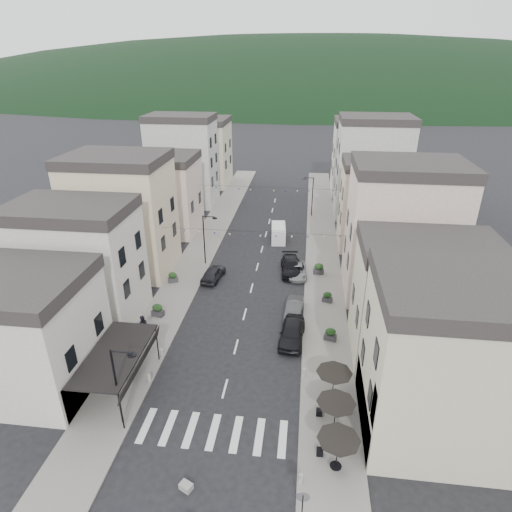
{
  "coord_description": "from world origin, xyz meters",
  "views": [
    {
      "loc": [
        5.19,
        -17.69,
        22.11
      ],
      "look_at": [
        0.4,
        21.53,
        3.5
      ],
      "focal_mm": 30.0,
      "sensor_mm": 36.0,
      "label": 1
    }
  ],
  "objects": [
    {
      "name": "streetlamp_left_near",
      "position": [
        -5.82,
        2.0,
        3.7
      ],
      "size": [
        1.7,
        0.56,
        6.0
      ],
      "color": "black",
      "rests_on": "ground"
    },
    {
      "name": "concrete_block_c",
      "position": [
        -0.67,
        -2.13,
        0.2
      ],
      "size": [
        0.85,
        0.75,
        0.4
      ],
      "primitive_type": "cube",
      "rotation": [
        0.0,
        0.0,
        -0.44
      ],
      "color": "gray",
      "rests_on": "ground"
    },
    {
      "name": "parked_car_d",
      "position": [
        3.89,
        25.06,
        0.77
      ],
      "size": [
        2.65,
        5.47,
        1.53
      ],
      "primitive_type": "imported",
      "rotation": [
        0.0,
        0.0,
        0.1
      ],
      "color": "black",
      "rests_on": "ground"
    },
    {
      "name": "sidewalk_left",
      "position": [
        -7.5,
        32.0,
        0.06
      ],
      "size": [
        4.0,
        76.0,
        0.12
      ],
      "primitive_type": "cube",
      "color": "slate",
      "rests_on": "ground"
    },
    {
      "name": "ground",
      "position": [
        0.0,
        0.0,
        0.0
      ],
      "size": [
        700.0,
        700.0,
        0.0
      ],
      "primitive_type": "plane",
      "color": "black",
      "rests_on": "ground"
    },
    {
      "name": "bistro_building",
      "position": [
        14.5,
        4.0,
        5.0
      ],
      "size": [
        10.0,
        8.0,
        10.0
      ],
      "primitive_type": "cube",
      "color": "beige",
      "rests_on": "ground"
    },
    {
      "name": "parked_car_b",
      "position": [
        4.6,
        16.51,
        0.68
      ],
      "size": [
        1.81,
        4.27,
        1.37
      ],
      "primitive_type": "imported",
      "rotation": [
        0.0,
        0.0,
        -0.09
      ],
      "color": "#343537",
      "rests_on": "ground"
    },
    {
      "name": "cafe_terrace",
      "position": [
        7.7,
        2.8,
        2.36
      ],
      "size": [
        2.5,
        8.1,
        2.53
      ],
      "color": "black",
      "rests_on": "ground"
    },
    {
      "name": "buildings_row_left",
      "position": [
        -14.5,
        37.75,
        6.12
      ],
      "size": [
        10.2,
        54.16,
        14.0
      ],
      "color": "#BAB7AB",
      "rests_on": "ground"
    },
    {
      "name": "bollards",
      "position": [
        0.0,
        5.5,
        0.42
      ],
      "size": [
        11.66,
        10.26,
        0.6
      ],
      "color": "gray",
      "rests_on": "ground"
    },
    {
      "name": "streetlamp_left_far",
      "position": [
        -5.82,
        26.0,
        3.7
      ],
      "size": [
        1.7,
        0.56,
        6.0
      ],
      "color": "black",
      "rests_on": "ground"
    },
    {
      "name": "planter_ra",
      "position": [
        7.83,
        12.79,
        0.67
      ],
      "size": [
        1.13,
        0.83,
        1.14
      ],
      "rotation": [
        0.0,
        0.0,
        -0.29
      ],
      "color": "#2D2D30",
      "rests_on": "sidewalk_right"
    },
    {
      "name": "planter_rc",
      "position": [
        6.97,
        24.92,
        0.73
      ],
      "size": [
        1.16,
        0.68,
        1.26
      ],
      "rotation": [
        0.0,
        0.0,
        0.06
      ],
      "color": "#2B2B2D",
      "rests_on": "sidewalk_right"
    },
    {
      "name": "pedestrian_a",
      "position": [
        -8.95,
        9.93,
        0.93
      ],
      "size": [
        0.67,
        0.53,
        1.62
      ],
      "primitive_type": "imported",
      "rotation": [
        0.0,
        0.0,
        0.27
      ],
      "color": "black",
      "rests_on": "sidewalk_left"
    },
    {
      "name": "parked_car_e",
      "position": [
        -4.37,
        22.44,
        0.73
      ],
      "size": [
        2.3,
        4.48,
        1.46
      ],
      "primitive_type": "imported",
      "rotation": [
        0.0,
        0.0,
        3.0
      ],
      "color": "black",
      "rests_on": "ground"
    },
    {
      "name": "bunting_near",
      "position": [
        0.0,
        22.0,
        5.65
      ],
      "size": [
        19.0,
        0.28,
        0.62
      ],
      "color": "black",
      "rests_on": "ground"
    },
    {
      "name": "buildings_row_right",
      "position": [
        14.5,
        36.59,
        6.32
      ],
      "size": [
        10.2,
        54.16,
        14.5
      ],
      "color": "beige",
      "rests_on": "ground"
    },
    {
      "name": "traffic_sign",
      "position": [
        5.8,
        -3.5,
        1.93
      ],
      "size": [
        0.7,
        0.07,
        2.7
      ],
      "color": "black",
      "rests_on": "ground"
    },
    {
      "name": "planter_rb",
      "position": [
        7.76,
        19.05,
        0.63
      ],
      "size": [
        1.05,
        0.77,
        1.06
      ],
      "rotation": [
        0.0,
        0.0,
        -0.29
      ],
      "color": "#323235",
      "rests_on": "sidewalk_right"
    },
    {
      "name": "hill_backdrop",
      "position": [
        0.0,
        300.0,
        0.0
      ],
      "size": [
        640.0,
        360.0,
        70.0
      ],
      "primitive_type": "ellipsoid",
      "color": "black",
      "rests_on": "ground"
    },
    {
      "name": "pedestrian_b",
      "position": [
        -8.15,
        11.52,
        1.07
      ],
      "size": [
        1.17,
        1.13,
        1.89
      ],
      "primitive_type": "imported",
      "rotation": [
        0.0,
        0.0,
        -0.65
      ],
      "color": "black",
      "rests_on": "sidewalk_left"
    },
    {
      "name": "planter_lb",
      "position": [
        -8.49,
        21.13,
        0.68
      ],
      "size": [
        1.16,
        0.94,
        1.14
      ],
      "rotation": [
        0.0,
        0.0,
        0.43
      ],
      "color": "#323235",
      "rests_on": "sidewalk_left"
    },
    {
      "name": "boutique_awning",
      "position": [
        -7.25,
        5.0,
        3.11
      ],
      "size": [
        3.77,
        7.5,
        3.28
      ],
      "color": "black",
      "rests_on": "ground"
    },
    {
      "name": "parked_car_a",
      "position": [
        4.59,
        12.42,
        0.83
      ],
      "size": [
        2.3,
        5.02,
        1.67
      ],
      "primitive_type": "imported",
      "rotation": [
        0.0,
        0.0,
        -0.07
      ],
      "color": "black",
      "rests_on": "ground"
    },
    {
      "name": "parked_car_c",
      "position": [
        4.6,
        24.43,
        0.62
      ],
      "size": [
        2.35,
        4.58,
        1.24
      ],
      "primitive_type": "imported",
      "rotation": [
        0.0,
        0.0,
        0.07
      ],
      "color": "gray",
      "rests_on": "ground"
    },
    {
      "name": "planter_la",
      "position": [
        -7.95,
        14.59,
        0.72
      ],
      "size": [
        1.2,
        0.81,
        1.24
      ],
      "rotation": [
        0.0,
        0.0,
        -0.2
      ],
      "color": "#2B2B2D",
      "rests_on": "sidewalk_left"
    },
    {
      "name": "streetlamp_right_far",
      "position": [
        5.82,
        44.0,
        3.7
      ],
      "size": [
        1.7,
        0.56,
        6.0
      ],
      "color": "black",
      "rests_on": "ground"
    },
    {
      "name": "sidewalk_right",
      "position": [
        7.5,
        32.0,
        0.06
      ],
      "size": [
        4.0,
        76.0,
        0.12
      ],
      "primitive_type": "cube",
      "color": "slate",
      "rests_on": "ground"
    },
    {
      "name": "boutique_building",
      "position": [
        -15.5,
        5.0,
        4.0
      ],
      "size": [
        12.0,
        8.0,
        8.0
      ],
      "primitive_type": "cube",
      "color": "#BAB7AB",
      "rests_on": "ground"
    },
    {
      "name": "delivery_van",
      "position": [
        1.81,
        34.26,
        1.05
      ],
      "size": [
        2.14,
        4.61,
        2.14
      ],
      "rotation": [
        0.0,
        0.0,
        0.08
      ],
      "color": "silver",
      "rests_on": "ground"
    },
    {
      "name": "bunting_far",
      "position": [
        0.0,
        38.0,
        5.65
      ],
      "size": [
        19.0,
        0.28,
        0.62
      ],
      "color": "black",
      "rests_on": "ground"
    }
  ]
}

